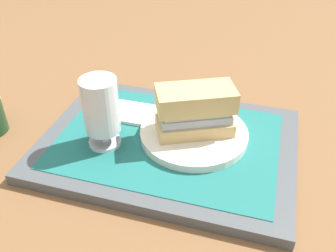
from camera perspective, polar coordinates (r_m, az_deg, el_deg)
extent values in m
plane|color=brown|center=(0.67, 0.00, -3.46)|extent=(3.00, 3.00, 0.00)
cube|color=#4C5156|center=(0.66, 0.00, -2.79)|extent=(0.44, 0.32, 0.02)
cube|color=#1E6B66|center=(0.66, 0.00, -2.07)|extent=(0.38, 0.27, 0.00)
cylinder|color=silver|center=(0.66, 3.98, -1.18)|extent=(0.19, 0.19, 0.01)
cube|color=tan|center=(0.65, 4.04, 0.16)|extent=(0.14, 0.11, 0.02)
cube|color=#9EA3A8|center=(0.64, 4.12, 1.61)|extent=(0.13, 0.10, 0.02)
cube|color=silver|center=(0.63, 4.17, 2.52)|extent=(0.12, 0.09, 0.01)
sphere|color=#47932D|center=(0.62, -0.41, 2.90)|extent=(0.04, 0.04, 0.04)
cube|color=tan|center=(0.62, 4.25, 4.22)|extent=(0.14, 0.11, 0.04)
cylinder|color=silver|center=(0.66, -9.61, -2.37)|extent=(0.06, 0.06, 0.01)
cylinder|color=silver|center=(0.65, -9.74, -1.33)|extent=(0.01, 0.01, 0.02)
cylinder|color=silver|center=(0.61, -10.30, 3.10)|extent=(0.06, 0.06, 0.09)
cylinder|color=gold|center=(0.62, -10.11, 1.65)|extent=(0.06, 0.06, 0.06)
cylinder|color=white|center=(0.61, -10.44, 4.28)|extent=(0.05, 0.05, 0.01)
cube|color=white|center=(0.72, -5.18, 1.98)|extent=(0.09, 0.07, 0.01)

